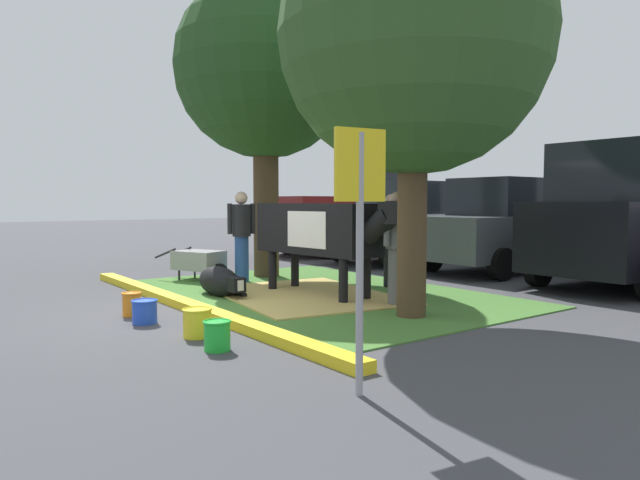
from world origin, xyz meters
The scene contains 21 objects.
ground_plane centered at (0.00, 0.00, 0.00)m, with size 80.00×80.00×0.00m, color #424247.
grass_island centered at (-0.35, 2.25, 0.01)m, with size 6.54×4.35×0.02m, color #477A33.
curb_yellow centered at (-0.35, -0.08, 0.06)m, with size 7.74×0.24×0.12m, color yellow.
hay_bedding centered at (-0.20, 1.87, 0.03)m, with size 3.20×2.40×0.04m, color tan.
shade_tree_left centered at (-2.66, 2.64, 4.13)m, with size 3.58×3.58×5.96m.
shade_tree_right centered at (1.96, 2.06, 3.59)m, with size 3.50×3.50×5.36m.
cow_holstein centered at (-0.04, 2.08, 1.08)m, with size 3.14×0.90×1.53m.
calf_lying centered at (-1.05, 0.79, 0.24)m, with size 1.30×0.50×0.48m.
person_handler centered at (-0.09, 3.65, 0.89)m, with size 0.53×0.34×1.65m.
person_visitor_near centered at (1.28, 2.45, 0.90)m, with size 0.34×0.53×1.66m.
person_visitor_far centered at (-2.25, 1.85, 0.92)m, with size 0.34×0.51×1.71m.
wheelbarrow centered at (-2.89, 1.29, 0.39)m, with size 1.57×1.05×0.63m.
parking_sign centered at (3.86, -0.46, 1.47)m, with size 0.11×0.44×2.09m.
bucket_orange centered at (-0.32, -0.87, 0.17)m, with size 0.26×0.26×0.32m.
bucket_blue centered at (0.24, -0.89, 0.16)m, with size 0.33×0.33×0.30m.
bucket_yellow centered at (1.30, -0.67, 0.17)m, with size 0.34×0.34×0.33m.
bucket_green centered at (1.96, -0.75, 0.16)m, with size 0.29×0.29×0.31m.
pickup_truck_maroon centered at (-5.71, 7.64, 1.11)m, with size 2.25×5.41×2.42m.
hatchback_white centered at (-3.00, 7.01, 0.98)m, with size 2.04×4.41×2.02m.
sedan_red centered at (-0.39, 7.39, 0.98)m, with size 2.04×4.41×2.02m.
suv_black centered at (2.32, 7.38, 1.27)m, with size 2.14×4.61×2.52m.
Camera 1 is at (7.23, -3.34, 1.53)m, focal length 32.12 mm.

